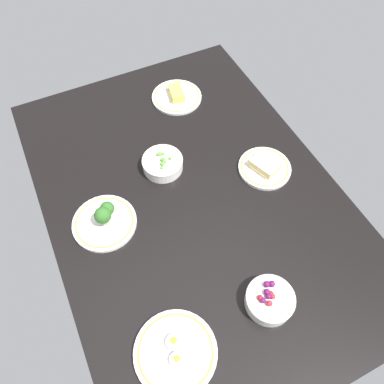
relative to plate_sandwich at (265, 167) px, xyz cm
name	(u,v)px	position (x,y,z in cm)	size (l,w,h in cm)	color
dining_table	(192,199)	(-1.03, -26.77, -3.36)	(132.39, 90.89, 4.00)	black
plate_sandwich	(265,167)	(0.00, 0.00, 0.00)	(17.76, 17.76, 4.40)	white
bowl_berries	(270,300)	(39.49, -23.14, 1.17)	(13.33, 13.33, 5.95)	white
bowl_peas	(163,163)	(-15.49, -30.80, 1.08)	(13.76, 13.76, 5.63)	white
plate_cheese	(177,96)	(-44.53, -12.53, -0.34)	(19.27, 19.27, 4.12)	white
plate_broccoli	(104,220)	(-3.21, -55.27, 1.01)	(19.71, 19.71, 8.56)	white
plate_eggs	(175,352)	(40.28, -51.17, -0.29)	(21.32, 21.32, 4.60)	white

